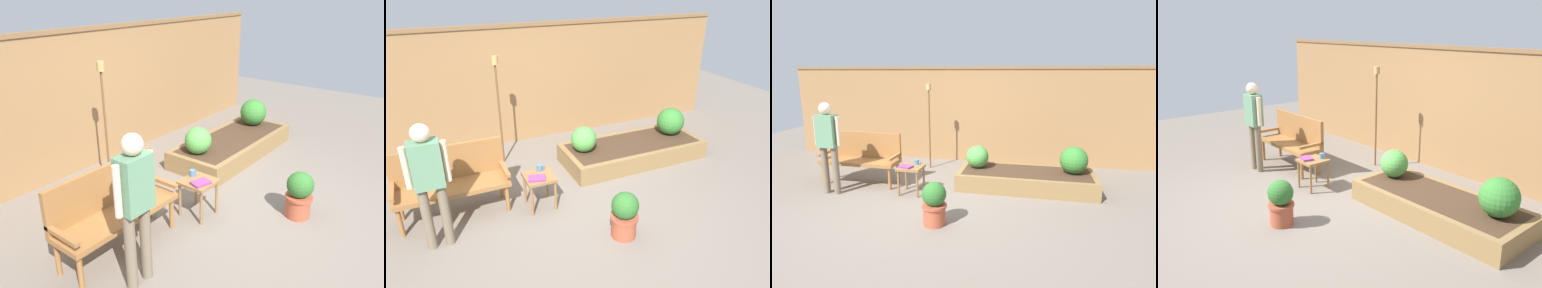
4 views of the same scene
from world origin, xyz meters
TOP-DOWN VIEW (x-y plane):
  - ground_plane at (0.00, 0.00)m, footprint 14.00×14.00m
  - fence_back at (0.00, 2.60)m, footprint 8.40×0.14m
  - garden_bench at (-1.47, 0.66)m, footprint 1.44×0.48m
  - side_table at (-0.38, 0.32)m, footprint 0.40×0.40m
  - cup_on_table at (-0.32, 0.45)m, footprint 0.12×0.08m
  - book_on_table at (-0.44, 0.24)m, footprint 0.26×0.21m
  - potted_boxwood at (0.35, -0.70)m, footprint 0.34×0.34m
  - raised_planter_bed at (1.53, 1.02)m, footprint 2.40×1.00m
  - shrub_near_bench at (0.64, 1.08)m, footprint 0.42×0.42m
  - shrub_far_corner at (2.34, 1.08)m, footprint 0.48×0.48m
  - tiki_torch at (-0.53, 1.81)m, footprint 0.10×0.10m
  - person_by_bench at (-1.71, 0.03)m, footprint 0.47×0.20m

SIDE VIEW (x-z plane):
  - ground_plane at x=0.00m, z-range 0.00..0.00m
  - raised_planter_bed at x=1.53m, z-range 0.00..0.30m
  - potted_boxwood at x=0.35m, z-range 0.01..0.62m
  - side_table at x=-0.38m, z-range 0.16..0.64m
  - book_on_table at x=-0.44m, z-range 0.48..0.51m
  - shrub_near_bench at x=0.64m, z-range 0.30..0.71m
  - cup_on_table at x=-0.32m, z-range 0.48..0.56m
  - shrub_far_corner at x=2.34m, z-range 0.30..0.78m
  - garden_bench at x=-1.47m, z-range 0.07..1.01m
  - person_by_bench at x=-1.71m, z-range 0.15..1.71m
  - fence_back at x=0.00m, z-range 0.01..2.17m
  - tiki_torch at x=-0.53m, z-range 0.32..2.13m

